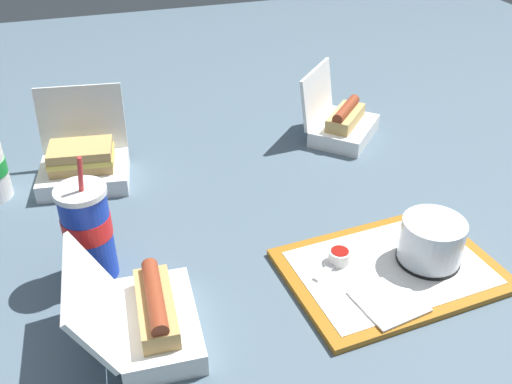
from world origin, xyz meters
name	(u,v)px	position (x,y,z in m)	size (l,w,h in m)	color
ground_plane	(244,224)	(0.00, 0.00, 0.00)	(3.20, 3.20, 0.00)	#4C6070
food_tray	(391,270)	(0.21, -0.22, 0.01)	(0.39, 0.29, 0.01)	#A56619
cake_container	(431,242)	(0.28, -0.22, 0.05)	(0.11, 0.11, 0.08)	black
ketchup_cup	(339,256)	(0.12, -0.18, 0.03)	(0.04, 0.04, 0.02)	white
napkin_stack	(389,301)	(0.16, -0.30, 0.02)	(0.10, 0.10, 0.00)	white
plastic_fork	(334,264)	(0.11, -0.19, 0.02)	(0.11, 0.01, 0.01)	white
clamshell_hotdog_right	(150,316)	(-0.22, -0.24, 0.04)	(0.19, 0.21, 0.15)	white
clamshell_sandwich_corner	(83,162)	(-0.29, 0.27, 0.05)	(0.21, 0.21, 0.19)	white
clamshell_hotdog_left	(341,122)	(0.34, 0.28, 0.04)	(0.24, 0.24, 0.17)	white
soda_cup_center	(88,232)	(-0.29, -0.06, 0.09)	(0.09, 0.09, 0.24)	#1938B7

